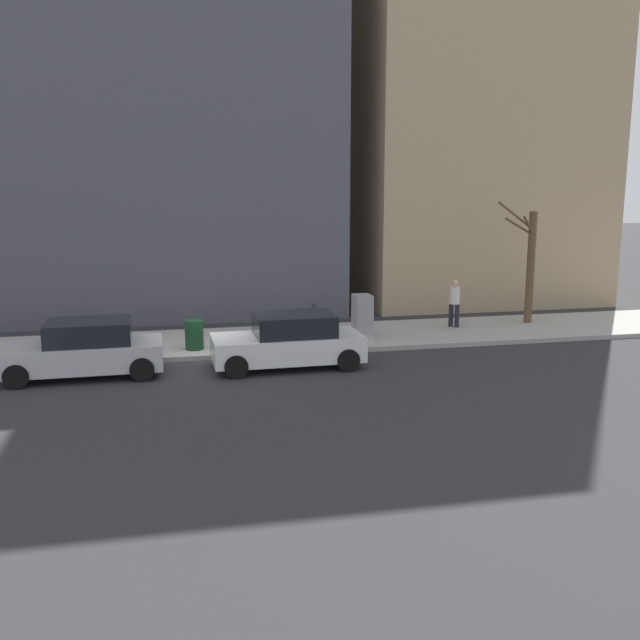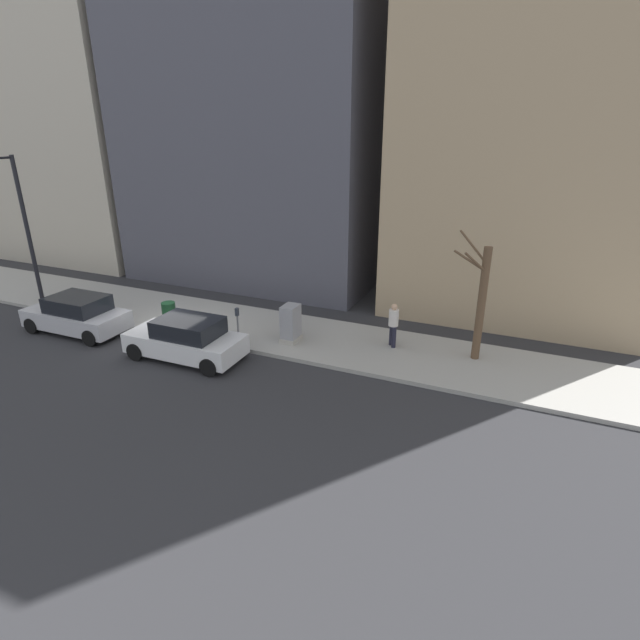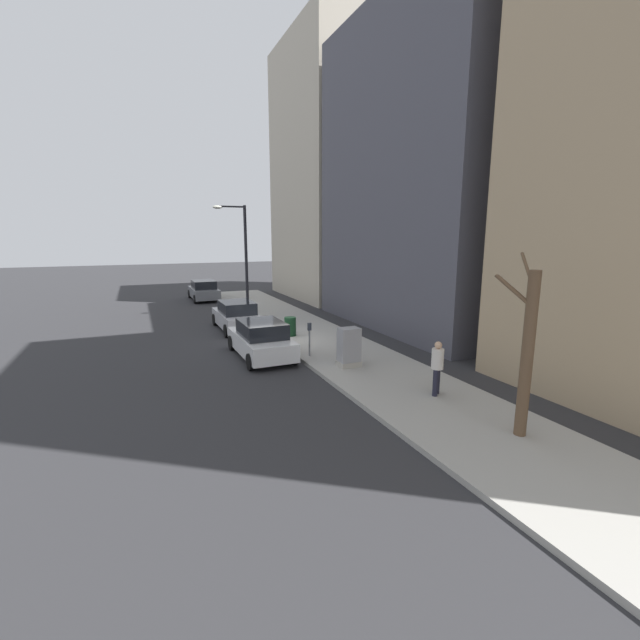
# 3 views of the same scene
# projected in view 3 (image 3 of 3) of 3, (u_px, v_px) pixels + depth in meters

# --- Properties ---
(ground_plane) EXTENTS (120.00, 120.00, 0.00)m
(ground_plane) POSITION_uv_depth(u_px,v_px,m) (275.00, 342.00, 19.87)
(ground_plane) COLOR #2B2B2D
(sidewalk) EXTENTS (4.00, 36.00, 0.15)m
(sidewalk) POSITION_uv_depth(u_px,v_px,m) (315.00, 337.00, 20.63)
(sidewalk) COLOR #9E9B93
(sidewalk) RESTS_ON ground
(parked_car_white) EXTENTS (1.98, 4.23, 1.52)m
(parked_car_white) POSITION_uv_depth(u_px,v_px,m) (261.00, 340.00, 17.33)
(parked_car_white) COLOR white
(parked_car_white) RESTS_ON ground
(parked_car_silver) EXTENTS (1.97, 4.23, 1.52)m
(parked_car_silver) POSITION_uv_depth(u_px,v_px,m) (237.00, 316.00, 22.41)
(parked_car_silver) COLOR #B7B7BC
(parked_car_silver) RESTS_ON ground
(parked_car_grey) EXTENTS (1.98, 4.23, 1.52)m
(parked_car_grey) POSITION_uv_depth(u_px,v_px,m) (204.00, 291.00, 32.62)
(parked_car_grey) COLOR slate
(parked_car_grey) RESTS_ON ground
(parking_meter) EXTENTS (0.14, 0.10, 1.35)m
(parking_meter) POSITION_uv_depth(u_px,v_px,m) (309.00, 336.00, 16.97)
(parking_meter) COLOR slate
(parking_meter) RESTS_ON sidewalk
(utility_box) EXTENTS (0.83, 0.61, 1.43)m
(utility_box) POSITION_uv_depth(u_px,v_px,m) (349.00, 347.00, 15.71)
(utility_box) COLOR #A8A399
(utility_box) RESTS_ON sidewalk
(streetlamp) EXTENTS (1.97, 0.32, 6.50)m
(streetlamp) POSITION_uv_depth(u_px,v_px,m) (242.00, 250.00, 25.91)
(streetlamp) COLOR black
(streetlamp) RESTS_ON sidewalk
(bare_tree) EXTENTS (1.32, 1.23, 4.35)m
(bare_tree) POSITION_uv_depth(u_px,v_px,m) (527.00, 350.00, 10.01)
(bare_tree) COLOR brown
(bare_tree) RESTS_ON sidewalk
(trash_bin) EXTENTS (0.56, 0.56, 0.90)m
(trash_bin) POSITION_uv_depth(u_px,v_px,m) (290.00, 326.00, 20.48)
(trash_bin) COLOR #14381E
(trash_bin) RESTS_ON sidewalk
(pedestrian_near_meter) EXTENTS (0.36, 0.36, 1.66)m
(pedestrian_near_meter) POSITION_uv_depth(u_px,v_px,m) (437.00, 365.00, 12.80)
(pedestrian_near_meter) COLOR #1E1E2D
(pedestrian_near_meter) RESTS_ON sidewalk
(office_block_center) EXTENTS (12.89, 12.89, 16.03)m
(office_block_center) POSITION_uv_depth(u_px,v_px,m) (475.00, 178.00, 23.62)
(office_block_center) COLOR #4C4C56
(office_block_center) RESTS_ON ground
(office_tower_right) EXTENTS (10.76, 10.76, 19.23)m
(office_tower_right) POSITION_uv_depth(u_px,v_px,m) (355.00, 175.00, 33.99)
(office_tower_right) COLOR #BCB29E
(office_tower_right) RESTS_ON ground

